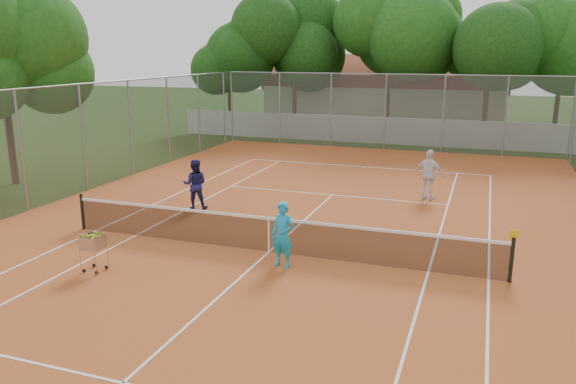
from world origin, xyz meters
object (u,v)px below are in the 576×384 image
(player_near, at_px, (283,235))
(player_far_right, at_px, (429,175))
(clubhouse, at_px, (387,92))
(player_far_left, at_px, (195,184))
(tennis_net, at_px, (269,234))
(ball_hopper, at_px, (94,251))

(player_near, bearing_deg, player_far_right, 80.76)
(clubhouse, height_order, player_near, clubhouse)
(player_far_left, bearing_deg, player_near, 119.06)
(tennis_net, height_order, player_far_right, player_far_right)
(clubhouse, bearing_deg, player_far_right, -76.30)
(player_far_left, bearing_deg, tennis_net, 121.02)
(player_far_left, bearing_deg, ball_hopper, 73.90)
(player_far_right, bearing_deg, clubhouse, -62.49)
(tennis_net, bearing_deg, player_far_left, 141.09)
(tennis_net, relative_size, player_far_left, 7.10)
(player_far_left, height_order, player_far_right, player_far_right)
(tennis_net, xyz_separation_m, player_far_right, (3.38, 6.95, 0.41))
(player_near, height_order, player_far_left, player_far_left)
(clubhouse, relative_size, player_near, 10.05)
(player_far_left, xyz_separation_m, ball_hopper, (0.40, -5.75, -0.34))
(player_far_left, relative_size, player_far_right, 0.93)
(player_far_right, relative_size, ball_hopper, 1.79)
(clubhouse, bearing_deg, tennis_net, -86.05)
(clubhouse, height_order, ball_hopper, clubhouse)
(player_near, height_order, ball_hopper, player_near)
(player_far_right, height_order, ball_hopper, player_far_right)
(player_far_left, height_order, ball_hopper, player_far_left)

